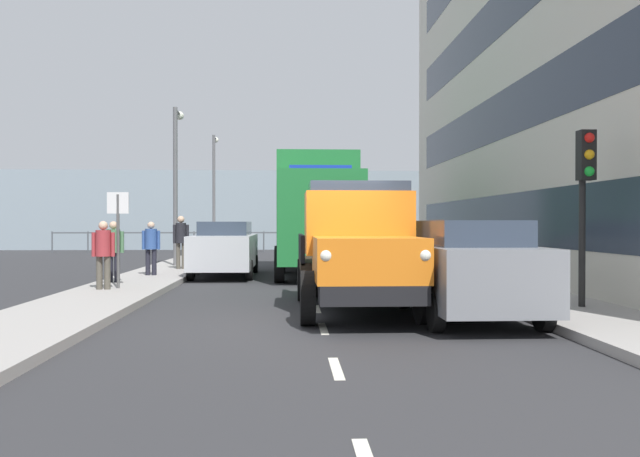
{
  "coord_description": "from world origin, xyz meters",
  "views": [
    {
      "loc": [
        0.54,
        10.4,
        1.68
      ],
      "look_at": [
        -0.4,
        -8.29,
        1.51
      ],
      "focal_mm": 34.76,
      "sensor_mm": 36.0,
      "label": 1
    }
  ],
  "objects": [
    {
      "name": "ground_plane",
      "position": [
        0.0,
        -8.94,
        0.0
      ],
      "size": [
        80.0,
        80.0,
        0.0
      ],
      "primitive_type": "plane",
      "color": "#2D2D30"
    },
    {
      "name": "sidewalk_left",
      "position": [
        -4.54,
        -8.94,
        0.07
      ],
      "size": [
        2.1,
        34.27,
        0.15
      ],
      "primitive_type": "cube",
      "color": "#9E9993",
      "rests_on": "ground_plane"
    },
    {
      "name": "sidewalk_right",
      "position": [
        4.54,
        -8.94,
        0.07
      ],
      "size": [
        2.1,
        34.27,
        0.15
      ],
      "primitive_type": "cube",
      "color": "#9E9993",
      "rests_on": "ground_plane"
    },
    {
      "name": "road_centreline_markings",
      "position": [
        0.0,
        -8.27,
        0.0
      ],
      "size": [
        0.12,
        29.5,
        0.01
      ],
      "color": "silver",
      "rests_on": "ground_plane"
    },
    {
      "name": "building_terrace",
      "position": [
        -9.29,
        -7.78,
        6.45
      ],
      "size": [
        7.43,
        21.51,
        12.89
      ],
      "color": "beige",
      "rests_on": "ground_plane"
    },
    {
      "name": "sea_horizon",
      "position": [
        0.0,
        -29.08,
        2.5
      ],
      "size": [
        80.0,
        0.8,
        5.0
      ],
      "primitive_type": "cube",
      "color": "#84939E",
      "rests_on": "ground_plane"
    },
    {
      "name": "seawall_railing",
      "position": [
        -0.0,
        -25.48,
        0.92
      ],
      "size": [
        28.08,
        0.08,
        1.2
      ],
      "color": "#4C5156",
      "rests_on": "ground_plane"
    },
    {
      "name": "truck_vintage_orange",
      "position": [
        -0.73,
        -1.02,
        1.18
      ],
      "size": [
        2.17,
        5.64,
        2.43
      ],
      "color": "black",
      "rests_on": "ground_plane"
    },
    {
      "name": "lorry_cargo_green",
      "position": [
        -0.34,
        -9.84,
        2.08
      ],
      "size": [
        2.58,
        8.2,
        3.87
      ],
      "color": "#1E7033",
      "rests_on": "ground_plane"
    },
    {
      "name": "car_grey_kerbside_near",
      "position": [
        -2.55,
        -0.23,
        0.9
      ],
      "size": [
        1.86,
        4.24,
        1.72
      ],
      "color": "slate",
      "rests_on": "ground_plane"
    },
    {
      "name": "car_white_kerbside_1",
      "position": [
        -2.55,
        -6.23,
        0.9
      ],
      "size": [
        1.9,
        4.02,
        1.72
      ],
      "color": "white",
      "rests_on": "ground_plane"
    },
    {
      "name": "car_silver_oppositeside_0",
      "position": [
        2.55,
        -9.19,
        0.9
      ],
      "size": [
        1.89,
        4.62,
        1.72
      ],
      "color": "#B7BABF",
      "rests_on": "ground_plane"
    },
    {
      "name": "pedestrian_by_lamp",
      "position": [
        4.81,
        -4.06,
        1.07
      ],
      "size": [
        0.53,
        0.34,
        1.57
      ],
      "color": "#4C473D",
      "rests_on": "sidewalk_right"
    },
    {
      "name": "pedestrian_near_railing",
      "position": [
        5.08,
        -5.86,
        1.07
      ],
      "size": [
        0.53,
        0.34,
        1.57
      ],
      "color": "black",
      "rests_on": "sidewalk_right"
    },
    {
      "name": "pedestrian_strolling",
      "position": [
        4.58,
        -7.94,
        1.06
      ],
      "size": [
        0.53,
        0.34,
        1.57
      ],
      "color": "black",
      "rests_on": "sidewalk_right"
    },
    {
      "name": "pedestrian_couple_a",
      "position": [
        4.14,
        -10.4,
        1.19
      ],
      "size": [
        0.53,
        0.34,
        1.77
      ],
      "color": "#4C473D",
      "rests_on": "sidewalk_right"
    },
    {
      "name": "traffic_light_near",
      "position": [
        -4.81,
        -0.54,
        2.47
      ],
      "size": [
        0.28,
        0.41,
        3.2
      ],
      "color": "black",
      "rests_on": "sidewalk_left"
    },
    {
      "name": "lamp_post_promenade",
      "position": [
        4.63,
        -12.29,
        3.6
      ],
      "size": [
        0.32,
        1.14,
        5.71
      ],
      "color": "#59595B",
      "rests_on": "sidewalk_right"
    },
    {
      "name": "lamp_post_far",
      "position": [
        4.68,
        -24.2,
        3.97
      ],
      "size": [
        0.32,
        1.14,
        6.4
      ],
      "color": "#59595B",
      "rests_on": "sidewalk_right"
    },
    {
      "name": "street_sign",
      "position": [
        4.54,
        -4.31,
        1.68
      ],
      "size": [
        0.5,
        0.07,
        2.25
      ],
      "color": "#4C4C4C",
      "rests_on": "sidewalk_right"
    }
  ]
}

